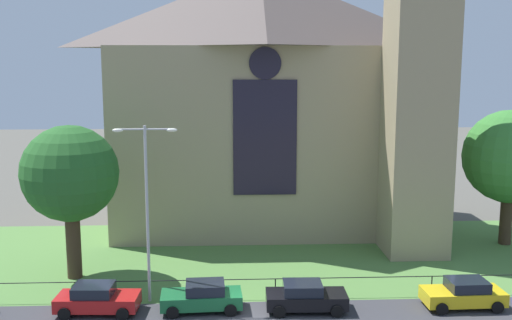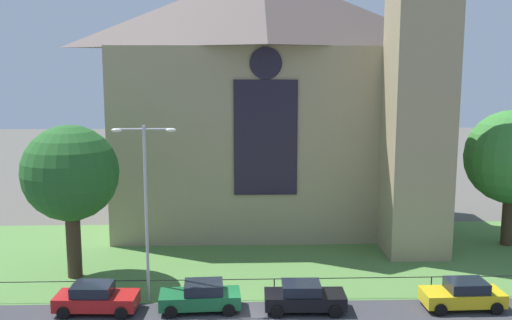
{
  "view_description": "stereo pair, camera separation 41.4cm",
  "coord_description": "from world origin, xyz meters",
  "px_view_note": "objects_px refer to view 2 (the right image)",
  "views": [
    {
      "loc": [
        -1.15,
        -28.5,
        12.74
      ],
      "look_at": [
        0.54,
        8.0,
        6.83
      ],
      "focal_mm": 41.65,
      "sensor_mm": 36.0,
      "label": 1
    },
    {
      "loc": [
        -0.74,
        -28.51,
        12.74
      ],
      "look_at": [
        0.54,
        8.0,
        6.83
      ],
      "focal_mm": 41.65,
      "sensor_mm": 36.0,
      "label": 2
    }
  ],
  "objects_px": {
    "tree_left_near": "(70,174)",
    "parked_car_yellow": "(463,294)",
    "parked_car_red": "(96,298)",
    "church_building": "(272,96)",
    "tree_right_far": "(512,157)",
    "parked_car_green": "(201,296)",
    "parked_car_black": "(304,297)",
    "streetlamp_near": "(146,193)"
  },
  "relations": [
    {
      "from": "tree_right_far",
      "to": "parked_car_red",
      "type": "xyz_separation_m",
      "value": [
        -26.62,
        -10.75,
        -5.56
      ]
    },
    {
      "from": "streetlamp_near",
      "to": "parked_car_yellow",
      "type": "height_order",
      "value": "streetlamp_near"
    },
    {
      "from": "tree_right_far",
      "to": "streetlamp_near",
      "type": "xyz_separation_m",
      "value": [
        -24.1,
        -9.34,
        -0.32
      ]
    },
    {
      "from": "streetlamp_near",
      "to": "parked_car_green",
      "type": "distance_m",
      "value": 6.15
    },
    {
      "from": "church_building",
      "to": "parked_car_red",
      "type": "height_order",
      "value": "church_building"
    },
    {
      "from": "tree_left_near",
      "to": "parked_car_green",
      "type": "bearing_deg",
      "value": -33.52
    },
    {
      "from": "tree_left_near",
      "to": "parked_car_red",
      "type": "relative_size",
      "value": 2.16
    },
    {
      "from": "church_building",
      "to": "parked_car_green",
      "type": "relative_size",
      "value": 6.07
    },
    {
      "from": "parked_car_yellow",
      "to": "tree_right_far",
      "type": "bearing_deg",
      "value": -125.23
    },
    {
      "from": "parked_car_red",
      "to": "parked_car_yellow",
      "type": "distance_m",
      "value": 19.25
    },
    {
      "from": "streetlamp_near",
      "to": "parked_car_green",
      "type": "height_order",
      "value": "streetlamp_near"
    },
    {
      "from": "church_building",
      "to": "streetlamp_near",
      "type": "height_order",
      "value": "church_building"
    },
    {
      "from": "parked_car_red",
      "to": "parked_car_yellow",
      "type": "xyz_separation_m",
      "value": [
        19.25,
        -0.18,
        0.0
      ]
    },
    {
      "from": "streetlamp_near",
      "to": "parked_car_red",
      "type": "relative_size",
      "value": 2.24
    },
    {
      "from": "tree_right_far",
      "to": "tree_left_near",
      "type": "bearing_deg",
      "value": -169.37
    },
    {
      "from": "parked_car_red",
      "to": "parked_car_green",
      "type": "distance_m",
      "value": 5.44
    },
    {
      "from": "tree_left_near",
      "to": "parked_car_red",
      "type": "distance_m",
      "value": 8.08
    },
    {
      "from": "streetlamp_near",
      "to": "parked_car_yellow",
      "type": "relative_size",
      "value": 2.26
    },
    {
      "from": "parked_car_black",
      "to": "parked_car_green",
      "type": "bearing_deg",
      "value": 178.5
    },
    {
      "from": "church_building",
      "to": "parked_car_red",
      "type": "bearing_deg",
      "value": -121.49
    },
    {
      "from": "streetlamp_near",
      "to": "parked_car_red",
      "type": "distance_m",
      "value": 5.98
    },
    {
      "from": "church_building",
      "to": "tree_left_near",
      "type": "xyz_separation_m",
      "value": [
        -12.63,
        -11.28,
        -3.95
      ]
    },
    {
      "from": "parked_car_red",
      "to": "parked_car_green",
      "type": "xyz_separation_m",
      "value": [
        5.44,
        0.05,
        0.0
      ]
    },
    {
      "from": "tree_left_near",
      "to": "tree_right_far",
      "type": "relative_size",
      "value": 0.96
    },
    {
      "from": "church_building",
      "to": "parked_car_black",
      "type": "distance_m",
      "value": 19.32
    },
    {
      "from": "streetlamp_near",
      "to": "parked_car_yellow",
      "type": "xyz_separation_m",
      "value": [
        16.73,
        -1.59,
        -5.24
      ]
    },
    {
      "from": "church_building",
      "to": "tree_right_far",
      "type": "bearing_deg",
      "value": -19.48
    },
    {
      "from": "tree_left_near",
      "to": "parked_car_green",
      "type": "xyz_separation_m",
      "value": [
        7.91,
        -5.24,
        -5.58
      ]
    },
    {
      "from": "parked_car_green",
      "to": "tree_right_far",
      "type": "bearing_deg",
      "value": -156.0
    },
    {
      "from": "church_building",
      "to": "parked_car_green",
      "type": "distance_m",
      "value": 19.65
    },
    {
      "from": "tree_left_near",
      "to": "parked_car_yellow",
      "type": "xyz_separation_m",
      "value": [
        21.73,
        -5.47,
        -5.58
      ]
    },
    {
      "from": "parked_car_black",
      "to": "parked_car_yellow",
      "type": "relative_size",
      "value": 1.0
    },
    {
      "from": "tree_right_far",
      "to": "parked_car_red",
      "type": "height_order",
      "value": "tree_right_far"
    },
    {
      "from": "tree_right_far",
      "to": "parked_car_black",
      "type": "relative_size",
      "value": 2.27
    },
    {
      "from": "church_building",
      "to": "parked_car_black",
      "type": "height_order",
      "value": "church_building"
    },
    {
      "from": "parked_car_black",
      "to": "streetlamp_near",
      "type": "bearing_deg",
      "value": 170.26
    },
    {
      "from": "streetlamp_near",
      "to": "parked_car_yellow",
      "type": "distance_m",
      "value": 17.6
    },
    {
      "from": "parked_car_green",
      "to": "parked_car_yellow",
      "type": "xyz_separation_m",
      "value": [
        13.82,
        -0.23,
        0.0
      ]
    },
    {
      "from": "tree_left_near",
      "to": "parked_car_red",
      "type": "xyz_separation_m",
      "value": [
        2.48,
        -5.29,
        -5.58
      ]
    },
    {
      "from": "tree_left_near",
      "to": "streetlamp_near",
      "type": "xyz_separation_m",
      "value": [
        5.0,
        -3.88,
        -0.35
      ]
    },
    {
      "from": "tree_right_far",
      "to": "parked_car_yellow",
      "type": "xyz_separation_m",
      "value": [
        -7.37,
        -10.93,
        -5.56
      ]
    },
    {
      "from": "tree_left_near",
      "to": "church_building",
      "type": "bearing_deg",
      "value": 41.78
    }
  ]
}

